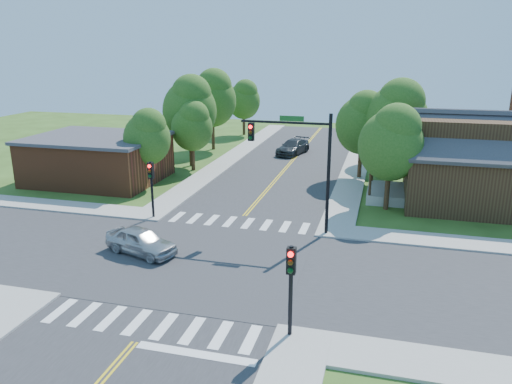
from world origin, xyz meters
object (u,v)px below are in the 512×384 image
(car_dgrey, at_px, (293,147))
(car_silver, at_px, (141,242))
(signal_mast_ne, at_px, (300,153))
(signal_pole_nw, at_px, (151,179))
(signal_pole_se, at_px, (291,275))
(house_ne, at_px, (481,158))

(car_dgrey, bearing_deg, car_silver, -82.66)
(signal_mast_ne, relative_size, signal_pole_nw, 1.89)
(car_silver, bearing_deg, signal_pole_se, -104.80)
(house_ne, bearing_deg, car_silver, -143.25)
(signal_pole_se, height_order, house_ne, house_ne)
(house_ne, relative_size, car_dgrey, 2.41)
(signal_pole_nw, relative_size, house_ne, 0.29)
(signal_mast_ne, xyz_separation_m, signal_pole_nw, (-9.51, -0.01, -2.19))
(signal_pole_se, relative_size, car_dgrey, 0.70)
(signal_pole_se, distance_m, house_ne, 22.03)
(signal_mast_ne, relative_size, house_ne, 0.55)
(house_ne, xyz_separation_m, car_dgrey, (-15.64, 13.14, -2.59))
(signal_pole_se, bearing_deg, signal_pole_nw, 135.00)
(signal_mast_ne, bearing_deg, house_ne, 37.68)
(house_ne, xyz_separation_m, car_silver, (-18.78, -14.03, -2.61))
(signal_pole_se, bearing_deg, house_ne, 64.42)
(signal_pole_se, height_order, car_silver, signal_pole_se)
(signal_mast_ne, distance_m, house_ne, 14.23)
(house_ne, bearing_deg, signal_pole_se, -115.58)
(signal_mast_ne, distance_m, car_silver, 10.18)
(signal_pole_se, xyz_separation_m, house_ne, (9.51, 19.86, 0.67))
(car_silver, bearing_deg, car_dgrey, 10.77)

